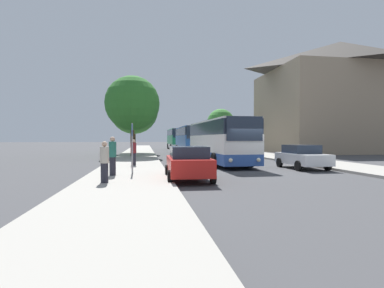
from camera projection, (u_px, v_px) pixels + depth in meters
ground_plane at (247, 170)px, 18.32m from camera, size 300.00×300.00×0.00m
sidewalk_left at (130, 171)px, 17.23m from camera, size 4.00×120.00×0.15m
sidewalk_right at (350, 167)px, 19.41m from camera, size 4.00×120.00×0.15m
building_right_background at (340, 97)px, 42.49m from camera, size 20.24×14.42×15.66m
bus_front at (219, 141)px, 22.94m from camera, size 3.02×11.16×3.26m
bus_middle at (190, 139)px, 38.97m from camera, size 2.93×11.83×3.39m
bus_rear at (177, 139)px, 52.79m from camera, size 2.87×11.35×3.55m
parked_car_left_curb at (188, 163)px, 13.73m from camera, size 2.11×4.00×1.56m
parked_car_right_near at (302, 156)px, 19.06m from camera, size 2.09×4.04×1.52m
bus_stop_sign at (132, 142)px, 15.10m from camera, size 0.08×0.45×2.55m
pedestrian_waiting_near at (104, 162)px, 12.01m from camera, size 0.36×0.36×1.66m
pedestrian_waiting_far at (113, 156)px, 14.38m from camera, size 0.36×0.36×1.86m
pedestrian_walking_back at (134, 152)px, 19.69m from camera, size 0.36×0.36×1.71m
tree_left_near at (134, 110)px, 37.12m from camera, size 5.97×5.97×8.31m
tree_left_far at (132, 103)px, 30.44m from camera, size 5.54×5.54×8.14m
tree_right_near at (221, 123)px, 49.63m from camera, size 4.54×4.54×6.69m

